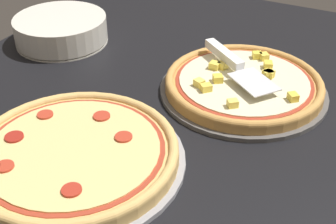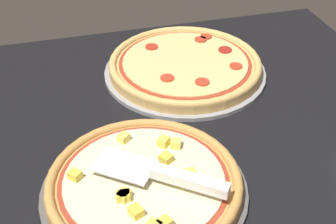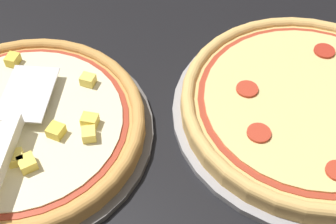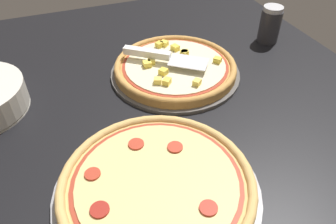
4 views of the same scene
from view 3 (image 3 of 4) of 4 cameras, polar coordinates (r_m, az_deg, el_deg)
name	(u,v)px [view 3 (image 3 of 4)]	position (r cm, az deg, el deg)	size (l,w,h in cm)	color
ground_plane	(72,170)	(68.17, -11.64, -6.94)	(120.06, 121.91, 3.60)	black
pizza_pan_front	(25,133)	(70.78, -17.00, -2.50)	(37.19, 37.19, 1.00)	#565451
pizza_front	(22,125)	(69.25, -17.38, -1.49)	(34.96, 34.96, 3.85)	#C68E47
pizza_pan_back	(306,113)	(73.11, 16.43, -0.11)	(40.06, 40.06, 1.00)	#939399
pizza_back	(309,103)	(71.54, 16.81, 1.00)	(37.66, 37.66, 3.11)	#DBAD60
serving_spatula	(6,144)	(63.72, -19.18, -3.65)	(22.21, 18.47, 2.00)	silver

